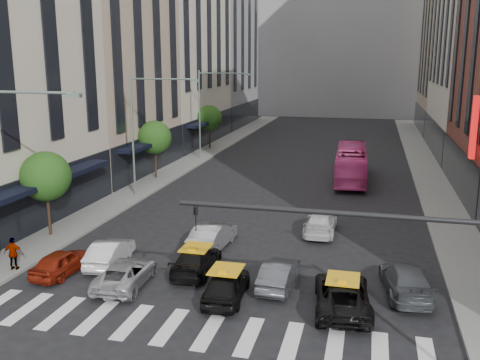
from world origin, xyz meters
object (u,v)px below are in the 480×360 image
Objects in this scene: streetlamp_mid at (144,119)px; pedestrian_far at (13,254)px; car_white_front at (110,252)px; bus at (351,164)px; streetlamp_far at (208,103)px; taxi_left at (196,260)px; car_red at (62,262)px; taxi_center at (226,285)px.

pedestrian_far is (-0.36, -15.19, -4.94)m from streetlamp_mid.
bus reaches higher than car_white_front.
bus is at bearing -24.08° from streetlamp_far.
pedestrian_far is at bearing 56.48° from bus.
taxi_left is (8.31, -13.01, -5.28)m from streetlamp_mid.
taxi_left is at bearing 175.44° from car_white_front.
bus is (11.05, 22.53, 0.83)m from car_white_front.
streetlamp_far reaches higher than car_white_front.
bus reaches higher than taxi_left.
streetlamp_far is at bearing 90.00° from streetlamp_mid.
taxi_left is at bearing -159.35° from car_red.
car_red is 6.52m from taxi_left.
streetlamp_far is 2.25× the size of taxi_center.
bus is at bearing 32.45° from streetlamp_mid.
car_white_front is 0.37× the size of bus.
streetlamp_far is at bearing -74.72° from taxi_center.
car_red is 8.53m from taxi_center.
streetlamp_mid reaches higher than taxi_center.
car_white_front is 0.92× the size of taxi_left.
car_red is 0.34× the size of bus.
taxi_left is at bearing -74.02° from streetlamp_far.
taxi_center is 10.92m from pedestrian_far.
pedestrian_far is at bearing 12.01° from taxi_left.
streetlamp_mid is at bearing -90.00° from streetlamp_far.
car_red is 0.92× the size of car_white_front.
taxi_left reaches higher than car_red.
taxi_left is 0.41× the size of bus.
car_white_front is at bearing -74.14° from streetlamp_mid.
streetlamp_mid is 2.47× the size of car_red.
pedestrian_far is (-15.13, -24.59, -0.51)m from bus.
streetlamp_mid is 5.50× the size of pedestrian_far.
pedestrian_far is (-8.66, -2.18, 0.34)m from taxi_left.
car_white_front is at bearing 61.97° from bus.
bus is (6.47, 22.41, 0.86)m from taxi_left.
streetlamp_far is at bearing -101.04° from pedestrian_far.
car_white_front is 7.25m from taxi_center.
streetlamp_mid reaches higher than car_white_front.
streetlamp_mid is at bearing -77.81° from car_red.
car_white_front is 0.99× the size of taxi_center.
pedestrian_far is at bearing 12.46° from car_red.
car_red is at bearing 60.40° from bus.
taxi_left is (6.25, 1.83, 0.00)m from car_red.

